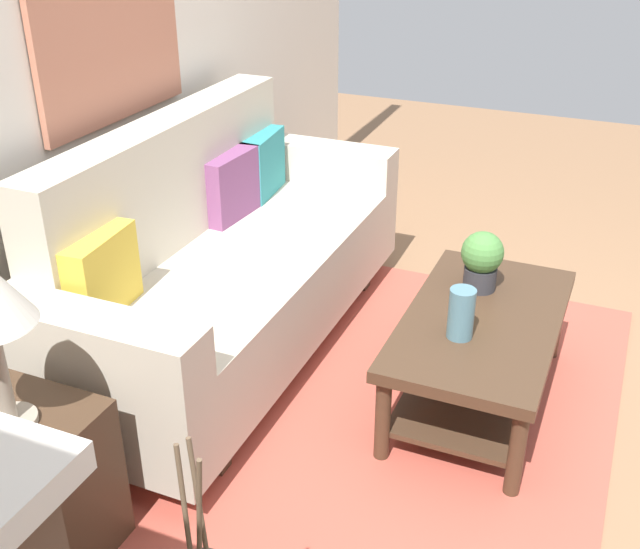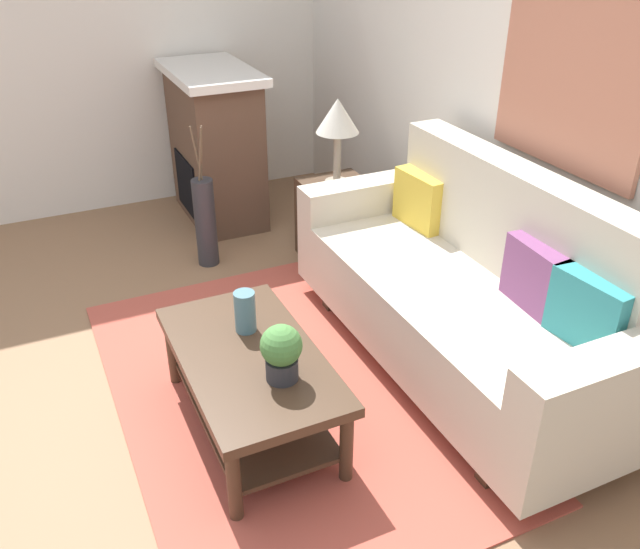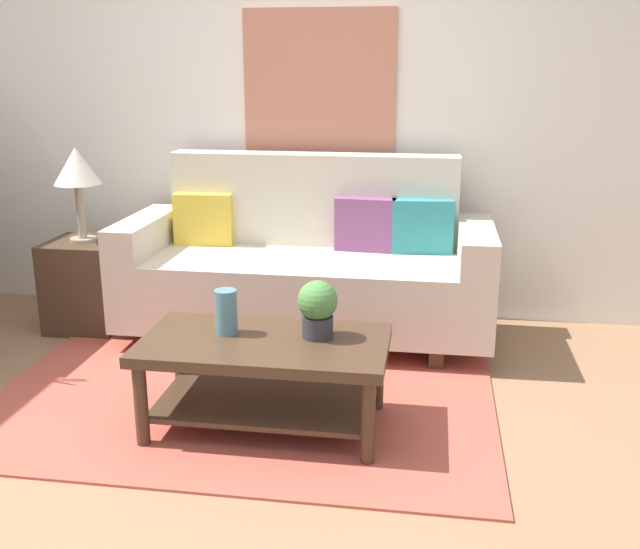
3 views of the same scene
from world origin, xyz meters
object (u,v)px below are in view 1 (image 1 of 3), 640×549
Objects in this scene: throw_pillow_mustard at (101,275)px; framed_painting at (108,15)px; throw_pillow_teal at (262,164)px; potted_plant_tabletop at (482,259)px; coffee_table at (480,341)px; throw_pillow_plum at (231,186)px; couch at (222,265)px; tabletop_vase at (461,314)px; side_table at (28,493)px.

throw_pillow_mustard is 0.38× the size of framed_painting.
potted_plant_tabletop is at bearing -108.91° from throw_pillow_teal.
throw_pillow_teal is at bearing 63.52° from coffee_table.
throw_pillow_mustard and throw_pillow_plum have the same top height.
couch is at bearing 90.65° from coffee_table.
throw_pillow_teal reaches higher than tabletop_vase.
framed_painting is at bearing 21.03° from side_table.
throw_pillow_mustard is 1.00× the size of throw_pillow_teal.
couch is at bearing -10.64° from throw_pillow_mustard.
throw_pillow_teal is 1.33m from potted_plant_tabletop.
coffee_table is (0.01, -1.19, -0.12)m from couch.
framed_painting is (-0.01, 1.66, 1.18)m from coffee_table.
coffee_table is at bearing -89.53° from framed_painting.
couch reaches higher than throw_pillow_mustard.
tabletop_vase is (-0.18, -1.14, 0.10)m from couch.
tabletop_vase reaches higher than coffee_table.
throw_pillow_teal reaches higher than side_table.
tabletop_vase is at bearing -112.00° from throw_pillow_plum.
throw_pillow_plum is at bearing 180.00° from throw_pillow_teal.
throw_pillow_plum is 1.00× the size of throw_pillow_teal.
throw_pillow_mustard is at bearing 180.00° from throw_pillow_teal.
potted_plant_tabletop is at bearing 16.81° from coffee_table.
throw_pillow_teal reaches higher than coffee_table.
throw_pillow_plum is 0.33× the size of coffee_table.
tabletop_vase is at bearing -98.80° from couch.
throw_pillow_plum is 0.95m from framed_painting.
throw_pillow_mustard is 1.37m from tabletop_vase.
potted_plant_tabletop is 0.28× the size of framed_painting.
throw_pillow_mustard is (-0.67, 0.13, 0.25)m from couch.
coffee_table is (-0.32, -1.32, -0.37)m from throw_pillow_plum.
framed_painting reaches higher than throw_pillow_plum.
framed_painting is (-0.34, 0.34, 0.82)m from throw_pillow_plum.
throw_pillow_teal is 1.52m from coffee_table.
tabletop_vase reaches higher than side_table.
throw_pillow_mustard is 1.34m from throw_pillow_teal.
couch reaches higher than tabletop_vase.
throw_pillow_teal is 1.11m from framed_painting.
potted_plant_tabletop is (0.91, -1.25, -0.11)m from throw_pillow_mustard.
framed_painting is (-0.67, 0.34, 0.82)m from throw_pillow_teal.
throw_pillow_mustard is 1.11m from framed_painting.
framed_painting is (1.38, 0.53, 1.22)m from side_table.
side_table is at bearing -158.97° from framed_painting.
throw_pillow_teal is at bearing 10.64° from couch.
throw_pillow_plum is 0.38× the size of framed_painting.
tabletop_vase is (0.49, -1.27, -0.15)m from throw_pillow_mustard.
throw_pillow_plum is 1.41m from coffee_table.
throw_pillow_plum is 1.77m from side_table.
couch is 1.16m from tabletop_vase.
couch is 1.39m from side_table.
side_table is at bearing -165.01° from throw_pillow_mustard.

